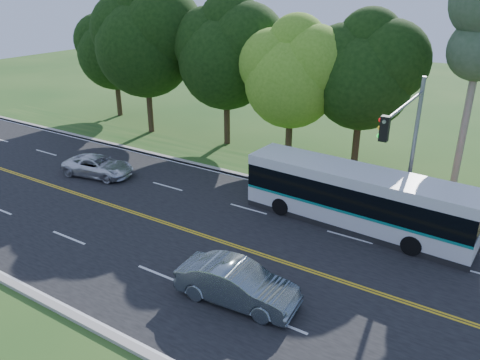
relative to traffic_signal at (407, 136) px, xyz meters
The scene contains 12 objects.
ground 9.65m from the traffic_signal, 140.23° to the right, with size 120.00×120.00×0.00m, color #214C19.
road 9.65m from the traffic_signal, 140.23° to the right, with size 60.00×14.00×0.02m, color black.
curb_north 8.15m from the traffic_signal, 164.96° to the left, with size 60.00×0.30×0.15m, color #ABA59B.
curb_south 14.86m from the traffic_signal, 117.35° to the right, with size 60.00×0.30×0.15m, color #ABA59B.
grass_verge 8.74m from the traffic_signal, 151.03° to the left, with size 60.00×4.00×0.10m, color #214C19.
lane_markings 9.71m from the traffic_signal, 140.63° to the right, with size 57.60×13.82×0.00m.
tree_row 13.61m from the traffic_signal, 150.00° to the left, with size 44.70×9.10×13.84m.
bougainvillea_hedge 4.86m from the traffic_signal, 75.94° to the left, with size 9.50×2.25×1.50m.
traffic_signal is the anchor object (origin of this frame).
transit_bus 3.74m from the traffic_signal, 158.87° to the right, with size 11.04×2.99×2.86m.
sedan 10.08m from the traffic_signal, 111.25° to the right, with size 1.60×4.60×1.51m, color slate.
suv 17.83m from the traffic_signal, behind, with size 2.02×4.37×1.22m, color silver.
Camera 1 is at (10.81, -15.25, 10.93)m, focal length 35.00 mm.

